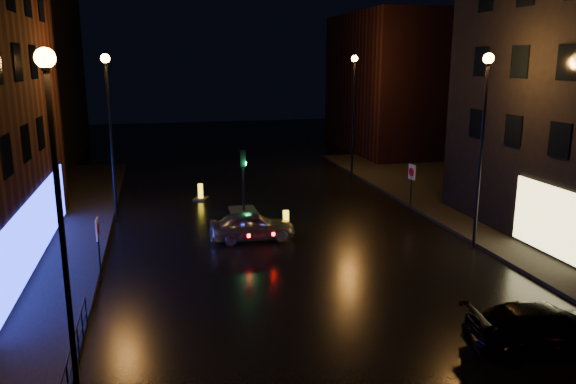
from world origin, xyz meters
name	(u,v)px	position (x,y,z in m)	size (l,w,h in m)	color
ground	(352,328)	(0.00, 0.00, 0.00)	(120.00, 120.00, 0.00)	black
pavement_right	(563,224)	(14.00, 8.00, 0.07)	(12.00, 44.00, 0.15)	black
building_far_left	(21,73)	(-16.00, 35.00, 7.00)	(8.00, 16.00, 14.00)	black
building_far_right	(392,84)	(15.00, 32.00, 6.00)	(8.00, 14.00, 12.00)	black
street_lamp_lnear	(57,178)	(-7.80, -2.00, 5.56)	(0.44, 0.44, 8.37)	black
street_lamp_lfar	(109,112)	(-7.80, 14.00, 5.56)	(0.44, 0.44, 8.37)	black
street_lamp_rnear	(483,122)	(7.80, 6.00, 5.56)	(0.44, 0.44, 8.37)	black
street_lamp_rfar	(354,97)	(7.80, 22.00, 5.56)	(0.44, 0.44, 8.37)	black
traffic_signal	(244,204)	(-1.20, 14.00, 0.50)	(1.40, 2.40, 3.45)	black
guard_railing	(72,353)	(-8.00, -1.00, 0.74)	(0.05, 6.04, 1.00)	black
silver_hatchback	(252,226)	(-1.54, 9.39, 0.66)	(1.56, 3.89, 1.32)	#B2B5BA
dark_sedan	(545,328)	(4.91, -2.48, 0.67)	(1.86, 4.58, 1.33)	black
bollard_near	(286,226)	(0.29, 10.32, 0.22)	(0.95, 1.27, 1.02)	black
bollard_far	(201,196)	(-3.22, 17.59, 0.21)	(1.08, 1.28, 0.95)	black
road_sign_left	(98,234)	(-7.90, 5.84, 1.81)	(0.08, 0.58, 2.41)	black
road_sign_right	(412,176)	(7.90, 12.64, 1.90)	(0.14, 0.61, 2.53)	black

